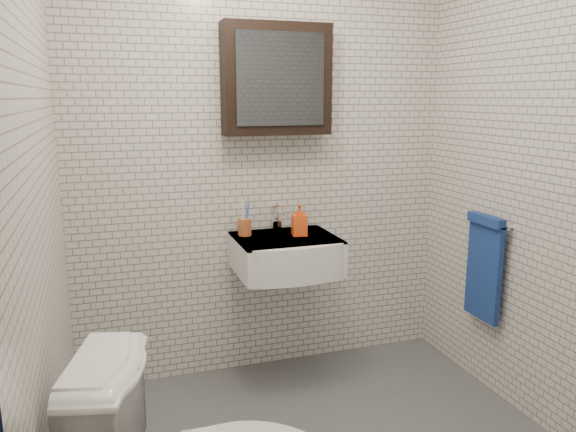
{
  "coord_description": "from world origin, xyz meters",
  "views": [
    {
      "loc": [
        -0.89,
        -2.08,
        1.61
      ],
      "look_at": [
        -0.04,
        0.45,
        1.04
      ],
      "focal_mm": 35.0,
      "sensor_mm": 36.0,
      "label": 1
    }
  ],
  "objects": [
    {
      "name": "room_shell",
      "position": [
        0.0,
        0.0,
        1.47
      ],
      "size": [
        2.22,
        2.02,
        2.51
      ],
      "color": "silver",
      "rests_on": "ground"
    },
    {
      "name": "washbasin",
      "position": [
        0.05,
        0.73,
        0.76
      ],
      "size": [
        0.55,
        0.5,
        0.2
      ],
      "color": "white",
      "rests_on": "room_shell"
    },
    {
      "name": "faucet",
      "position": [
        0.05,
        0.93,
        0.92
      ],
      "size": [
        0.06,
        0.2,
        0.15
      ],
      "color": "silver",
      "rests_on": "washbasin"
    },
    {
      "name": "mirror_cabinet",
      "position": [
        0.05,
        0.93,
        1.7
      ],
      "size": [
        0.6,
        0.15,
        0.6
      ],
      "color": "black",
      "rests_on": "room_shell"
    },
    {
      "name": "towel_rail",
      "position": [
        1.04,
        0.35,
        0.72
      ],
      "size": [
        0.09,
        0.3,
        0.58
      ],
      "color": "silver",
      "rests_on": "room_shell"
    },
    {
      "name": "toothbrush_cup",
      "position": [
        -0.15,
        0.88,
        0.9
      ],
      "size": [
        0.09,
        0.09,
        0.21
      ],
      "rotation": [
        0.0,
        0.0,
        0.22
      ],
      "color": "#AE572B",
      "rests_on": "washbasin"
    },
    {
      "name": "soap_bottle",
      "position": [
        0.13,
        0.78,
        0.94
      ],
      "size": [
        0.09,
        0.09,
        0.18
      ],
      "primitive_type": "imported",
      "rotation": [
        0.0,
        0.0,
        -0.16
      ],
      "color": "orange",
      "rests_on": "washbasin"
    }
  ]
}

